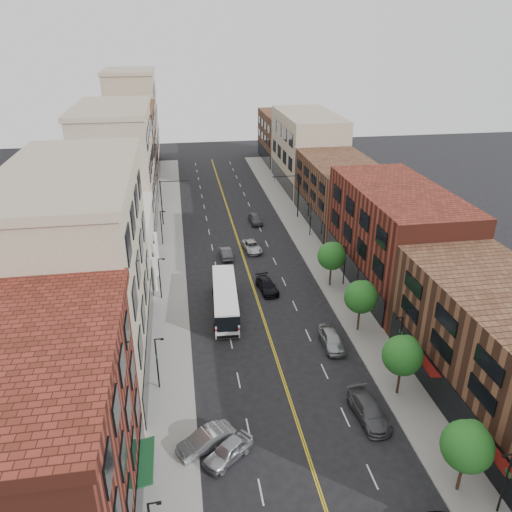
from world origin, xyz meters
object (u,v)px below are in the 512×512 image
car_lane_a (267,286)px  city_bus (225,298)px  car_angle_b (206,440)px  car_parked_mid (369,411)px  car_lane_behind (226,253)px  car_angle_a (228,451)px  car_lane_c (255,219)px  car_lane_b (252,246)px  car_parked_far (332,339)px

car_lane_a → city_bus: bearing=-151.9°
city_bus → car_angle_b: 19.84m
car_parked_mid → car_lane_behind: size_ratio=1.28×
city_bus → car_parked_mid: 20.90m
car_angle_a → car_parked_mid: size_ratio=0.80×
car_angle_a → car_lane_c: 48.28m
car_angle_a → car_lane_a: car_angle_a is taller
city_bus → car_angle_b: city_bus is taller
car_lane_behind → car_lane_b: car_lane_behind is taller
city_bus → car_lane_c: size_ratio=2.64×
city_bus → car_parked_far: size_ratio=2.44×
car_lane_b → car_lane_c: car_lane_c is taller
car_lane_a → car_parked_far: bearing=-78.3°
car_parked_mid → car_lane_c: size_ratio=1.19×
car_angle_b → car_lane_behind: (5.03, 33.60, -0.06)m
car_angle_a → city_bus: bearing=136.3°
car_parked_mid → car_lane_a: (-4.30, 22.38, -0.09)m
car_angle_a → car_parked_far: bearing=98.7°
car_angle_b → car_lane_c: size_ratio=1.02×
car_lane_a → car_lane_c: size_ratio=1.05×
car_lane_a → car_lane_c: bearing=76.9°
car_lane_b → car_angle_b: bearing=-110.0°
car_angle_a → car_lane_a: (7.36, 24.71, -0.03)m
car_parked_mid → car_lane_behind: car_parked_mid is taller
car_lane_a → car_parked_mid: bearing=-86.8°
car_lane_behind → car_lane_c: (6.02, 12.44, 0.08)m
car_parked_mid → car_lane_a: size_ratio=1.13×
car_angle_b → car_parked_far: size_ratio=0.94×
car_parked_mid → car_parked_far: bearing=84.9°
city_bus → car_lane_behind: (1.56, 14.09, -1.05)m
car_angle_a → car_parked_mid: (11.66, 2.34, 0.05)m
car_angle_a → car_angle_b: size_ratio=0.93×
car_parked_mid → car_lane_b: size_ratio=1.11×
car_lane_c → car_parked_mid: bearing=-91.3°
city_bus → car_parked_far: (9.73, -8.29, -0.91)m
car_parked_far → car_lane_b: car_parked_far is taller
car_lane_behind → car_parked_far: bearing=108.0°
car_lane_behind → car_lane_b: bearing=-157.1°
car_parked_mid → car_parked_far: size_ratio=1.10×
city_bus → car_lane_b: (5.43, 15.89, -1.07)m
car_angle_a → car_parked_mid: bearing=63.0°
city_bus → car_lane_b: size_ratio=2.48×
car_angle_a → car_parked_far: (11.66, 12.51, 0.10)m
car_lane_b → car_angle_a: bearing=-107.2°
car_angle_a → car_parked_far: 17.11m
car_lane_behind → car_lane_c: car_lane_c is taller
car_lane_b → car_parked_mid: bearing=-88.7°
car_parked_mid → car_lane_a: 22.79m
car_parked_mid → car_angle_b: bearing=179.4°
car_lane_a → car_lane_b: size_ratio=0.99×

